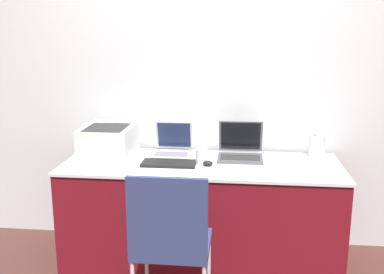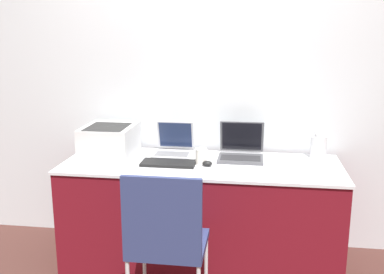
# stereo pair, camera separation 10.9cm
# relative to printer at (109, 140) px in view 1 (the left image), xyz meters

# --- Properties ---
(wall_back) EXTENTS (8.00, 0.05, 2.60)m
(wall_back) POSITION_rel_printer_xyz_m (0.70, 0.35, 0.40)
(wall_back) COLOR silver
(wall_back) RESTS_ON ground_plane
(table) EXTENTS (1.97, 0.71, 0.77)m
(table) POSITION_rel_printer_xyz_m (0.70, -0.08, -0.51)
(table) COLOR maroon
(table) RESTS_ON ground_plane
(printer) EXTENTS (0.36, 0.44, 0.23)m
(printer) POSITION_rel_printer_xyz_m (0.00, 0.00, 0.00)
(printer) COLOR silver
(printer) RESTS_ON table
(laptop_left) EXTENTS (0.28, 0.30, 0.24)m
(laptop_left) POSITION_rel_printer_xyz_m (0.46, 0.12, -0.07)
(laptop_left) COLOR #B7B7BC
(laptop_left) RESTS_ON table
(laptop_right) EXTENTS (0.33, 0.33, 0.26)m
(laptop_right) POSITION_rel_printer_xyz_m (0.97, 0.09, -0.07)
(laptop_right) COLOR #4C4C51
(laptop_right) RESTS_ON table
(external_keyboard) EXTENTS (0.38, 0.17, 0.02)m
(external_keyboard) POSITION_rel_printer_xyz_m (0.47, -0.15, -0.12)
(external_keyboard) COLOR black
(external_keyboard) RESTS_ON table
(coffee_cup) EXTENTS (0.08, 0.08, 0.11)m
(coffee_cup) POSITION_rel_printer_xyz_m (0.70, -0.10, -0.07)
(coffee_cup) COLOR white
(coffee_cup) RESTS_ON table
(mouse) EXTENTS (0.07, 0.05, 0.04)m
(mouse) POSITION_rel_printer_xyz_m (0.75, -0.15, -0.11)
(mouse) COLOR black
(mouse) RESTS_ON table
(metal_pitcher) EXTENTS (0.12, 0.12, 0.21)m
(metal_pitcher) POSITION_rel_printer_xyz_m (1.53, 0.17, -0.03)
(metal_pitcher) COLOR silver
(metal_pitcher) RESTS_ON table
(chair) EXTENTS (0.44, 0.41, 0.94)m
(chair) POSITION_rel_printer_xyz_m (0.58, -0.80, -0.35)
(chair) COLOR navy
(chair) RESTS_ON ground_plane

